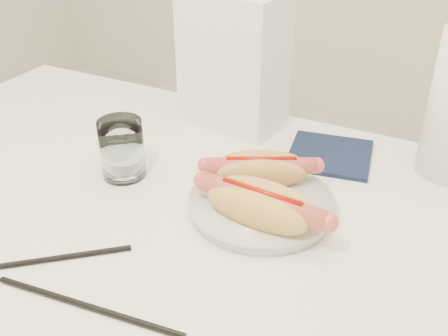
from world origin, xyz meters
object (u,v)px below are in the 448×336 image
at_px(hotdog_left, 261,169).
at_px(napkin_box, 233,60).
at_px(water_glass, 122,149).
at_px(plate, 261,206).
at_px(table, 167,253).
at_px(hotdog_right, 262,205).

xyz_separation_m(hotdog_left, napkin_box, (-0.14, 0.19, 0.09)).
bearing_deg(water_glass, hotdog_left, 14.92).
distance_m(plate, hotdog_left, 0.06).
xyz_separation_m(table, hotdog_left, (0.09, 0.13, 0.10)).
xyz_separation_m(hotdog_left, hotdog_right, (0.04, -0.09, 0.00)).
bearing_deg(plate, hotdog_left, 115.30).
distance_m(table, hotdog_right, 0.17).
bearing_deg(hotdog_right, table, -157.75).
relative_size(plate, hotdog_left, 1.28).
distance_m(plate, water_glass, 0.24).
height_order(table, napkin_box, napkin_box).
bearing_deg(water_glass, plate, 1.92).
relative_size(hotdog_right, water_glass, 1.97).
xyz_separation_m(plate, water_glass, (-0.24, -0.01, 0.04)).
bearing_deg(hotdog_left, hotdog_right, -93.03).
bearing_deg(water_glass, table, -31.14).
bearing_deg(napkin_box, plate, -45.82).
height_order(plate, hotdog_right, hotdog_right).
xyz_separation_m(hotdog_left, water_glass, (-0.21, -0.06, 0.01)).
height_order(hotdog_right, water_glass, water_glass).
relative_size(hotdog_left, hotdog_right, 0.84).
relative_size(hotdog_right, napkin_box, 0.76).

